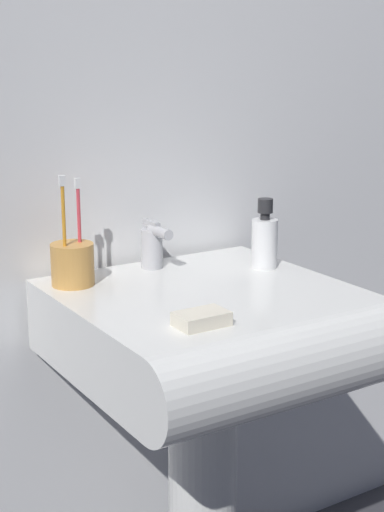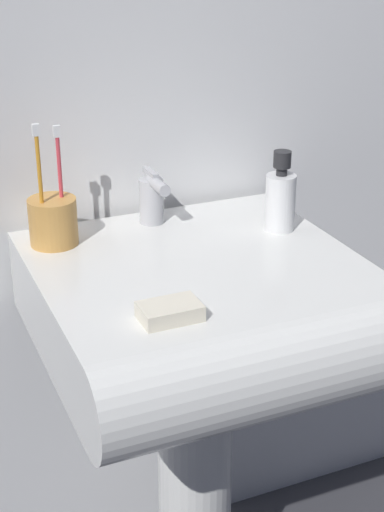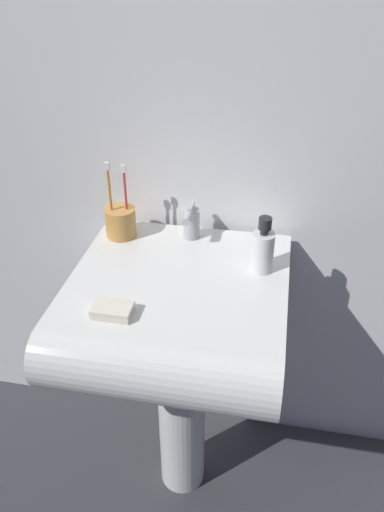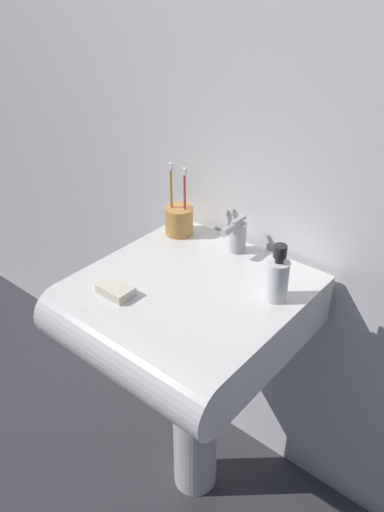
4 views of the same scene
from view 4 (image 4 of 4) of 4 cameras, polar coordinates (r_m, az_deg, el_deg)
The scene contains 8 objects.
ground_plane at distance 1.88m, azimuth 0.36°, elevation -24.00°, with size 6.00×6.00×0.00m, color #38383D.
wall_back at distance 1.34m, azimuth 8.81°, elevation 16.21°, with size 5.00×0.05×2.40m, color white.
sink_pedestal at distance 1.61m, azimuth 0.40°, elevation -17.19°, with size 0.14×0.14×0.68m, color white.
sink_basin at distance 1.29m, azimuth -1.14°, elevation -6.59°, with size 0.54×0.57×0.15m.
faucet at distance 1.39m, azimuth 5.14°, elevation 2.35°, with size 0.05×0.10×0.10m.
toothbrush_cup at distance 1.48m, azimuth -1.49°, elevation 4.17°, with size 0.08×0.08×0.22m.
soap_bottle at distance 1.21m, azimuth 9.72°, elevation -2.47°, with size 0.06×0.06×0.15m.
bar_soap at distance 1.24m, azimuth -8.73°, elevation -3.86°, with size 0.09×0.06×0.02m, color silver.
Camera 4 is at (0.67, -0.82, 1.55)m, focal length 35.00 mm.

